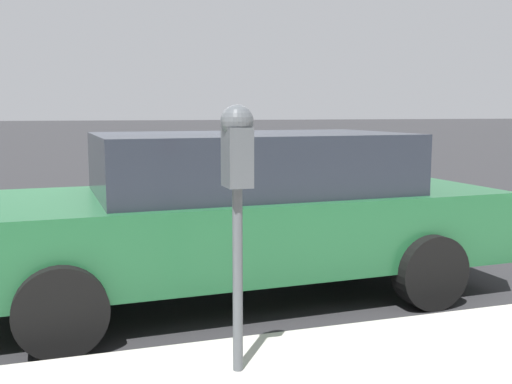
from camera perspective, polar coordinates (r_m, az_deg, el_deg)
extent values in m
plane|color=#2B2B2D|center=(6.27, -8.59, -7.79)|extent=(220.00, 220.00, 0.00)
cylinder|color=#4C5156|center=(3.54, -1.76, -8.40)|extent=(0.06, 0.06, 1.10)
cube|color=#4C5156|center=(3.41, -1.81, 3.32)|extent=(0.20, 0.14, 0.34)
sphere|color=#4C5156|center=(3.40, -1.82, 6.73)|extent=(0.19, 0.19, 0.19)
cube|color=#B21919|center=(3.52, -2.29, 2.75)|extent=(0.01, 0.11, 0.12)
cube|color=black|center=(3.51, -2.30, 4.69)|extent=(0.01, 0.10, 0.08)
cube|color=#1E5B33|center=(5.37, -2.43, -3.38)|extent=(1.93, 4.86, 0.63)
cube|color=#232833|center=(5.35, -0.49, 2.83)|extent=(1.65, 2.74, 0.52)
cylinder|color=black|center=(4.36, -18.09, -10.69)|extent=(0.24, 0.65, 0.64)
cylinder|color=black|center=(6.07, -18.62, -5.53)|extent=(0.24, 0.65, 0.64)
cylinder|color=black|center=(5.32, 16.24, -7.27)|extent=(0.24, 0.65, 0.64)
cylinder|color=black|center=(6.80, 7.42, -3.80)|extent=(0.24, 0.65, 0.64)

